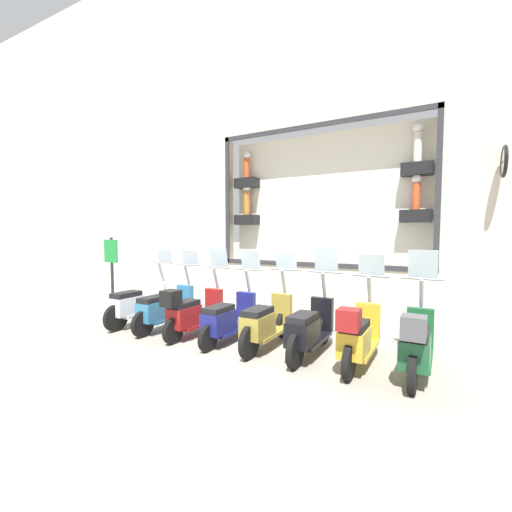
{
  "coord_description": "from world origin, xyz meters",
  "views": [
    {
      "loc": [
        -4.86,
        -2.87,
        1.94
      ],
      "look_at": [
        1.6,
        0.74,
        1.45
      ],
      "focal_mm": 24.0,
      "sensor_mm": 36.0,
      "label": 1
    }
  ],
  "objects_px": {
    "scooter_teal_6": "(164,309)",
    "scooter_yellow_1": "(358,336)",
    "scooter_navy_4": "(227,319)",
    "shop_sign_post": "(112,272)",
    "scooter_red_5": "(192,312)",
    "scooter_black_2": "(309,329)",
    "scooter_olive_3": "(266,323)",
    "scooter_white_7": "(137,304)",
    "scooter_green_0": "(416,344)"
  },
  "relations": [
    {
      "from": "scooter_black_2",
      "to": "scooter_navy_4",
      "type": "distance_m",
      "value": 1.54
    },
    {
      "from": "scooter_red_5",
      "to": "scooter_teal_6",
      "type": "distance_m",
      "value": 0.77
    },
    {
      "from": "scooter_black_2",
      "to": "scooter_yellow_1",
      "type": "bearing_deg",
      "value": -95.17
    },
    {
      "from": "scooter_navy_4",
      "to": "scooter_yellow_1",
      "type": "bearing_deg",
      "value": -91.52
    },
    {
      "from": "scooter_green_0",
      "to": "shop_sign_post",
      "type": "relative_size",
      "value": 0.97
    },
    {
      "from": "scooter_navy_4",
      "to": "shop_sign_post",
      "type": "relative_size",
      "value": 0.97
    },
    {
      "from": "scooter_olive_3",
      "to": "scooter_black_2",
      "type": "bearing_deg",
      "value": -89.79
    },
    {
      "from": "scooter_black_2",
      "to": "scooter_navy_4",
      "type": "bearing_deg",
      "value": 90.31
    },
    {
      "from": "scooter_black_2",
      "to": "scooter_olive_3",
      "type": "relative_size",
      "value": 1.0
    },
    {
      "from": "scooter_olive_3",
      "to": "scooter_red_5",
      "type": "bearing_deg",
      "value": 92.54
    },
    {
      "from": "scooter_black_2",
      "to": "scooter_navy_4",
      "type": "xyz_separation_m",
      "value": [
        -0.01,
        1.54,
        -0.03
      ]
    },
    {
      "from": "scooter_teal_6",
      "to": "scooter_white_7",
      "type": "xyz_separation_m",
      "value": [
        0.0,
        0.77,
        0.01
      ]
    },
    {
      "from": "scooter_green_0",
      "to": "scooter_yellow_1",
      "type": "bearing_deg",
      "value": 90.19
    },
    {
      "from": "scooter_black_2",
      "to": "scooter_navy_4",
      "type": "height_order",
      "value": "scooter_black_2"
    },
    {
      "from": "scooter_olive_3",
      "to": "scooter_navy_4",
      "type": "bearing_deg",
      "value": 90.4
    },
    {
      "from": "scooter_green_0",
      "to": "scooter_teal_6",
      "type": "height_order",
      "value": "scooter_green_0"
    },
    {
      "from": "scooter_black_2",
      "to": "shop_sign_post",
      "type": "relative_size",
      "value": 0.98
    },
    {
      "from": "scooter_yellow_1",
      "to": "scooter_green_0",
      "type": "bearing_deg",
      "value": -89.81
    },
    {
      "from": "scooter_red_5",
      "to": "shop_sign_post",
      "type": "relative_size",
      "value": 0.97
    },
    {
      "from": "scooter_black_2",
      "to": "shop_sign_post",
      "type": "bearing_deg",
      "value": 85.29
    },
    {
      "from": "scooter_white_7",
      "to": "scooter_yellow_1",
      "type": "bearing_deg",
      "value": -90.83
    },
    {
      "from": "scooter_olive_3",
      "to": "scooter_red_5",
      "type": "distance_m",
      "value": 1.54
    },
    {
      "from": "scooter_white_7",
      "to": "scooter_navy_4",
      "type": "bearing_deg",
      "value": -90.14
    },
    {
      "from": "scooter_navy_4",
      "to": "scooter_white_7",
      "type": "bearing_deg",
      "value": 89.86
    },
    {
      "from": "scooter_teal_6",
      "to": "shop_sign_post",
      "type": "relative_size",
      "value": 0.97
    },
    {
      "from": "scooter_teal_6",
      "to": "scooter_yellow_1",
      "type": "bearing_deg",
      "value": -90.95
    },
    {
      "from": "scooter_white_7",
      "to": "scooter_red_5",
      "type": "bearing_deg",
      "value": -92.55
    },
    {
      "from": "scooter_black_2",
      "to": "scooter_white_7",
      "type": "height_order",
      "value": "scooter_black_2"
    },
    {
      "from": "scooter_black_2",
      "to": "scooter_teal_6",
      "type": "relative_size",
      "value": 1.0
    },
    {
      "from": "scooter_navy_4",
      "to": "scooter_teal_6",
      "type": "xyz_separation_m",
      "value": [
        0.0,
        1.54,
        0.01
      ]
    },
    {
      "from": "scooter_yellow_1",
      "to": "scooter_teal_6",
      "type": "xyz_separation_m",
      "value": [
        0.06,
        3.84,
        -0.04
      ]
    },
    {
      "from": "scooter_yellow_1",
      "to": "scooter_teal_6",
      "type": "distance_m",
      "value": 3.84
    },
    {
      "from": "shop_sign_post",
      "to": "scooter_white_7",
      "type": "bearing_deg",
      "value": -107.86
    },
    {
      "from": "scooter_teal_6",
      "to": "shop_sign_post",
      "type": "height_order",
      "value": "shop_sign_post"
    },
    {
      "from": "scooter_green_0",
      "to": "scooter_yellow_1",
      "type": "distance_m",
      "value": 0.77
    },
    {
      "from": "scooter_red_5",
      "to": "scooter_white_7",
      "type": "distance_m",
      "value": 1.54
    },
    {
      "from": "scooter_black_2",
      "to": "scooter_red_5",
      "type": "bearing_deg",
      "value": 91.77
    },
    {
      "from": "scooter_yellow_1",
      "to": "scooter_white_7",
      "type": "bearing_deg",
      "value": 89.17
    },
    {
      "from": "shop_sign_post",
      "to": "scooter_black_2",
      "type": "bearing_deg",
      "value": -94.71
    },
    {
      "from": "scooter_black_2",
      "to": "scooter_olive_3",
      "type": "bearing_deg",
      "value": 90.21
    },
    {
      "from": "scooter_yellow_1",
      "to": "scooter_teal_6",
      "type": "bearing_deg",
      "value": 89.05
    },
    {
      "from": "scooter_green_0",
      "to": "scooter_white_7",
      "type": "xyz_separation_m",
      "value": [
        0.06,
        5.38,
        -0.03
      ]
    },
    {
      "from": "scooter_white_7",
      "to": "scooter_black_2",
      "type": "bearing_deg",
      "value": -89.96
    },
    {
      "from": "scooter_olive_3",
      "to": "scooter_white_7",
      "type": "xyz_separation_m",
      "value": [
        0.0,
        3.07,
        0.0
      ]
    },
    {
      "from": "scooter_teal_6",
      "to": "scooter_white_7",
      "type": "bearing_deg",
      "value": 89.76
    },
    {
      "from": "scooter_green_0",
      "to": "scooter_red_5",
      "type": "bearing_deg",
      "value": 90.06
    },
    {
      "from": "scooter_red_5",
      "to": "scooter_teal_6",
      "type": "bearing_deg",
      "value": 85.14
    },
    {
      "from": "scooter_black_2",
      "to": "scooter_green_0",
      "type": "bearing_deg",
      "value": -92.49
    },
    {
      "from": "scooter_olive_3",
      "to": "scooter_teal_6",
      "type": "bearing_deg",
      "value": 90.07
    },
    {
      "from": "scooter_olive_3",
      "to": "scooter_navy_4",
      "type": "xyz_separation_m",
      "value": [
        -0.01,
        0.77,
        -0.02
      ]
    }
  ]
}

